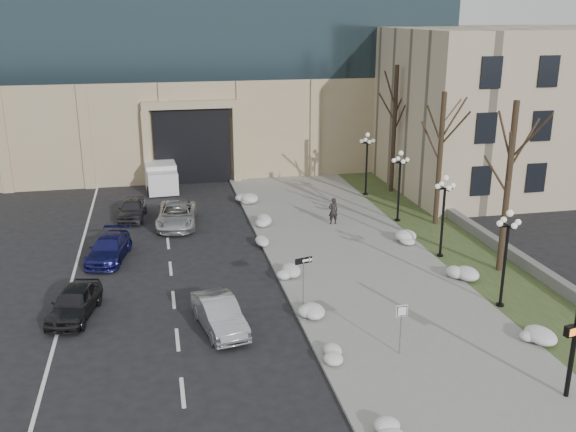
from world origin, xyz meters
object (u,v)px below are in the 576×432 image
car_b (219,314)px  pedestrian (333,211)px  lamppost_d (367,155)px  car_d (177,215)px  lamppost_b (444,205)px  keep_sign (401,319)px  lamppost_a (506,246)px  traffic_signal (573,344)px  lamppost_c (400,177)px  one_way_sign (307,266)px  box_truck (160,174)px  car_c (109,249)px  car_a (74,302)px  car_e (132,209)px

car_b → pedestrian: size_ratio=2.47×
car_b → lamppost_d: size_ratio=0.89×
car_d → pedestrian: bearing=-5.9°
pedestrian → lamppost_b: size_ratio=0.36×
keep_sign → lamppost_b: lamppost_b is taller
car_d → lamppost_a: size_ratio=1.09×
traffic_signal → lamppost_c: (1.55, 20.22, 0.90)m
car_b → one_way_sign: (4.20, 1.50, 1.30)m
box_truck → car_c: bearing=-104.9°
one_way_sign → lamppost_c: size_ratio=0.51×
car_d → one_way_sign: size_ratio=2.14×
keep_sign → lamppost_c: 17.40m
car_b → box_truck: 24.83m
car_b → car_d: (-1.17, 14.68, 0.02)m
one_way_sign → traffic_signal: size_ratio=0.55×
lamppost_b → keep_sign: bearing=-122.6°
car_d → lamppost_b: bearing=-26.0°
traffic_signal → car_a: bearing=136.5°
car_c → keep_sign: keep_sign is taller
car_a → pedestrian: (14.87, 10.09, 0.28)m
keep_sign → car_d: bearing=111.5°
pedestrian → lamppost_d: 7.91m
car_b → one_way_sign: bearing=8.9°
car_d → keep_sign: (7.92, -18.44, 0.91)m
lamppost_d → car_d: bearing=-163.2°
car_b → lamppost_c: lamppost_c is taller
box_truck → lamppost_b: lamppost_b is taller
one_way_sign → car_e: bearing=102.7°
car_b → box_truck: box_truck is taller
car_c → box_truck: 15.62m
car_b → car_e: bearing=92.5°
keep_sign → lamppost_a: bearing=25.4°
car_e → traffic_signal: size_ratio=0.92×
car_e → one_way_sign: bearing=-56.6°
box_truck → one_way_sign: (6.18, -23.25, 1.00)m
pedestrian → lamppost_b: 8.25m
car_b → pedestrian: pedestrian is taller
box_truck → lamppost_c: bearing=-42.9°
lamppost_b → lamppost_d: (0.00, 13.00, 0.00)m
car_d → keep_sign: bearing=-60.9°
pedestrian → traffic_signal: size_ratio=0.39×
car_d → traffic_signal: 25.79m
lamppost_d → car_e: bearing=-172.7°
car_a → pedestrian: size_ratio=2.41×
car_c → lamppost_b: 18.55m
car_e → pedestrian: bearing=-12.9°
traffic_signal → lamppost_b: size_ratio=0.92×
lamppost_b → box_truck: bearing=128.4°
car_a → car_d: 13.15m
keep_sign → car_e: bearing=115.8°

